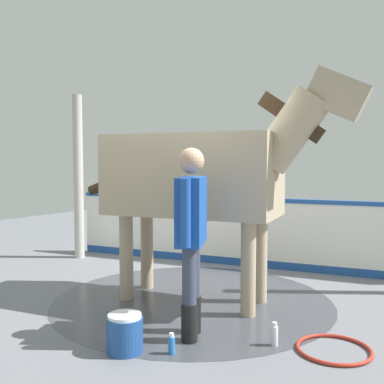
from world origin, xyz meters
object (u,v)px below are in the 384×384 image
handler (191,228)px  bottle_spray (172,344)px  hose_coil (334,349)px  bottle_shampoo (274,335)px  horse (203,174)px  wash_bucket (125,333)px

handler → bottle_spray: handler is taller
hose_coil → handler: bearing=110.0°
handler → bottle_shampoo: handler is taller
horse → bottle_shampoo: size_ratio=15.52×
wash_bucket → handler: bearing=-25.0°
horse → wash_bucket: bearing=-94.1°
handler → bottle_shampoo: size_ratio=8.26×
handler → bottle_shampoo: bearing=173.6°
horse → bottle_spray: horse is taller
bottle_shampoo → hose_coil: 0.51m
horse → wash_bucket: 2.02m
horse → bottle_shampoo: 1.95m
bottle_spray → bottle_shampoo: bearing=-44.5°
hose_coil → bottle_spray: bearing=127.0°
wash_bucket → bottle_spray: wash_bucket is taller
horse → handler: size_ratio=1.88×
wash_bucket → hose_coil: wash_bucket is taller
wash_bucket → bottle_spray: bearing=-61.7°
bottle_spray → hose_coil: (0.84, -1.11, -0.07)m
bottle_shampoo → hose_coil: (0.18, -0.47, -0.08)m
horse → bottle_spray: bearing=-78.9°
horse → wash_bucket: (-1.52, -0.20, -1.31)m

